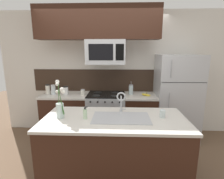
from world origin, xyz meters
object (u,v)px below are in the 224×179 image
banana_bunch (146,95)px  french_press (131,90)px  microwave (106,52)px  storage_jar_short (66,90)px  sink_faucet (121,99)px  drinking_glass (162,114)px  storage_jar_squat (83,92)px  flower_vase (60,106)px  refrigerator (176,98)px  storage_jar_tall (48,89)px  stove_range (106,115)px  dish_soap_bottle (85,114)px  storage_jar_medium (53,90)px

banana_bunch → french_press: (-0.30, 0.12, 0.08)m
microwave → storage_jar_short: 1.12m
sink_faucet → drinking_glass: bearing=-17.7°
storage_jar_squat → drinking_glass: bearing=-41.6°
microwave → sink_faucet: (0.29, -1.01, -0.65)m
storage_jar_short → flower_vase: size_ratio=0.35×
refrigerator → french_press: (-0.91, 0.04, 0.15)m
banana_bunch → storage_jar_squat: bearing=179.0°
flower_vase → banana_bunch: bearing=42.6°
storage_jar_tall → storage_jar_squat: size_ratio=1.80×
refrigerator → flower_vase: size_ratio=3.45×
stove_range → drinking_glass: 1.56m
drinking_glass → dish_soap_bottle: bearing=-175.5°
storage_jar_squat → sink_faucet: 1.26m
storage_jar_squat → flower_vase: bearing=-92.0°
banana_bunch → drinking_glass: drinking_glass is taller
refrigerator → banana_bunch: 0.62m
banana_bunch → sink_faucet: size_ratio=0.62×
storage_jar_tall → storage_jar_short: (0.38, -0.02, -0.02)m
refrigerator → french_press: 0.93m
drinking_glass → storage_jar_tall: bearing=149.6°
storage_jar_medium → sink_faucet: 1.71m
storage_jar_tall → storage_jar_medium: size_ratio=1.05×
refrigerator → microwave: bearing=-178.3°
sink_faucet → dish_soap_bottle: bearing=-151.6°
microwave → storage_jar_medium: 1.32m
storage_jar_medium → storage_jar_squat: bearing=-2.4°
drinking_glass → flower_vase: size_ratio=0.21×
microwave → french_press: (0.50, 0.08, -0.75)m
storage_jar_tall → storage_jar_short: bearing=-2.3°
stove_range → flower_vase: size_ratio=1.87×
dish_soap_bottle → storage_jar_squat: bearing=103.0°
sink_faucet → storage_jar_tall: bearing=145.5°
banana_bunch → sink_faucet: sink_faucet is taller
banana_bunch → storage_jar_short: bearing=178.7°
french_press → refrigerator: bearing=-2.5°
storage_jar_medium → flower_vase: (0.57, -1.26, 0.07)m
refrigerator → banana_bunch: size_ratio=9.03×
storage_jar_medium → sink_faucet: (1.37, -1.02, 0.10)m
storage_jar_short → french_press: 1.33m
storage_jar_medium → drinking_glass: bearing=-31.8°
french_press → dish_soap_bottle: bearing=-117.0°
dish_soap_bottle → flower_vase: size_ratio=0.33×
flower_vase → french_press: bearing=52.6°
storage_jar_short → sink_faucet: (1.11, -1.01, 0.11)m
storage_jar_tall → storage_jar_medium: (0.12, -0.01, -0.00)m
storage_jar_medium → microwave: bearing=-0.4°
storage_jar_medium → french_press: bearing=2.7°
storage_jar_tall → french_press: 1.70m
sink_faucet → dish_soap_bottle: 0.55m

